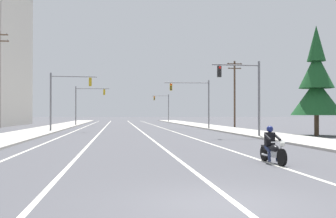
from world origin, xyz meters
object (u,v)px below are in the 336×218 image
at_px(traffic_signal_near_right, 246,88).
at_px(utility_pole_right_far, 235,92).
at_px(traffic_signal_mid_right, 196,96).
at_px(traffic_signal_far_right, 164,104).
at_px(traffic_signal_mid_left, 86,100).
at_px(motorcycle_with_rider, 272,148).
at_px(conifer_tree_right_verge_near, 316,85).
at_px(traffic_signal_near_left, 64,93).

bearing_deg(traffic_signal_near_right, utility_pole_right_far, 75.13).
xyz_separation_m(traffic_signal_near_right, traffic_signal_mid_right, (-0.46, 18.32, 0.11)).
bearing_deg(traffic_signal_far_right, traffic_signal_mid_left, -122.99).
xyz_separation_m(motorcycle_with_rider, conifer_tree_right_verge_near, (11.26, 17.57, 3.85)).
bearing_deg(traffic_signal_far_right, conifer_tree_right_verge_near, -82.39).
bearing_deg(utility_pole_right_far, conifer_tree_right_verge_near, -88.00).
height_order(traffic_signal_near_left, traffic_signal_mid_left, same).
relative_size(traffic_signal_mid_right, traffic_signal_mid_left, 1.00).
height_order(traffic_signal_near_left, traffic_signal_mid_right, same).
bearing_deg(traffic_signal_mid_right, utility_pole_right_far, 37.18).
height_order(traffic_signal_mid_left, traffic_signal_far_right, same).
bearing_deg(utility_pole_right_far, traffic_signal_mid_left, 158.24).
bearing_deg(traffic_signal_mid_right, traffic_signal_near_right, -88.57).
distance_m(traffic_signal_mid_right, conifer_tree_right_verge_near, 18.20).
distance_m(traffic_signal_mid_right, utility_pole_right_far, 8.42).
relative_size(motorcycle_with_rider, utility_pole_right_far, 0.23).
distance_m(motorcycle_with_rider, traffic_signal_mid_left, 49.22).
height_order(traffic_signal_mid_right, utility_pole_right_far, utility_pole_right_far).
bearing_deg(traffic_signal_far_right, traffic_signal_near_right, -89.80).
bearing_deg(motorcycle_with_rider, traffic_signal_far_right, 86.70).
height_order(traffic_signal_mid_right, conifer_tree_right_verge_near, conifer_tree_right_verge_near).
xyz_separation_m(traffic_signal_mid_left, utility_pole_right_far, (21.54, -8.59, 0.94)).
xyz_separation_m(traffic_signal_near_left, utility_pole_right_far, (22.10, 11.79, 0.97)).
bearing_deg(conifer_tree_right_verge_near, traffic_signal_mid_right, 114.07).
bearing_deg(traffic_signal_near_right, traffic_signal_mid_right, 91.43).
xyz_separation_m(traffic_signal_mid_right, utility_pole_right_far, (6.67, 5.06, 0.91)).
height_order(traffic_signal_far_right, utility_pole_right_far, utility_pole_right_far).
xyz_separation_m(motorcycle_with_rider, traffic_signal_far_right, (4.10, 71.15, 3.44)).
distance_m(utility_pole_right_far, conifer_tree_right_verge_near, 21.70).
xyz_separation_m(traffic_signal_near_left, conifer_tree_right_verge_near, (22.85, -9.89, 0.34)).
distance_m(traffic_signal_near_left, utility_pole_right_far, 25.06).
bearing_deg(traffic_signal_mid_left, traffic_signal_mid_right, -42.56).
height_order(motorcycle_with_rider, utility_pole_right_far, utility_pole_right_far).
distance_m(traffic_signal_mid_right, traffic_signal_far_right, 36.96).
height_order(traffic_signal_mid_right, traffic_signal_far_right, same).
relative_size(traffic_signal_mid_left, traffic_signal_far_right, 1.00).
bearing_deg(traffic_signal_mid_right, motorcycle_with_rider, -96.41).
bearing_deg(traffic_signal_mid_left, conifer_tree_right_verge_near, -53.63).
distance_m(traffic_signal_far_right, conifer_tree_right_verge_near, 54.06).
relative_size(traffic_signal_near_left, traffic_signal_mid_right, 1.00).
height_order(traffic_signal_near_left, traffic_signal_far_right, same).
bearing_deg(traffic_signal_far_right, utility_pole_right_far, -78.65).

